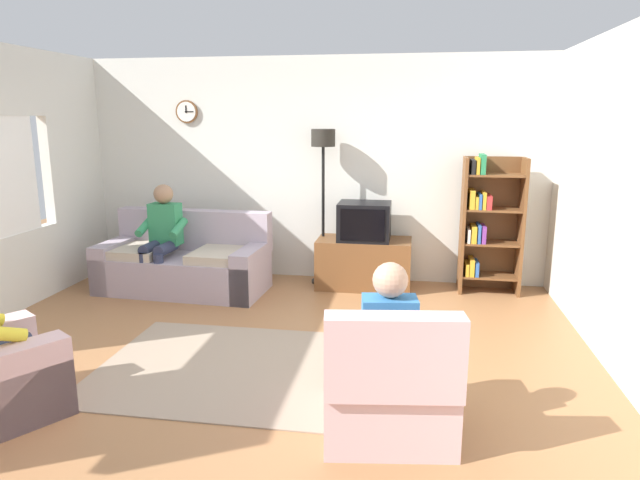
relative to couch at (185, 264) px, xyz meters
name	(u,v)px	position (x,y,z in m)	size (l,w,h in m)	color
ground_plane	(258,362)	(1.38, -1.80, -0.31)	(12.00, 12.00, 0.00)	#9E6B42
back_wall_assembly	(314,170)	(1.38, 0.86, 1.04)	(6.20, 0.17, 2.70)	silver
couch	(185,264)	(0.00, 0.00, 0.00)	(1.94, 0.98, 0.90)	#A899A8
tv_stand	(364,263)	(2.05, 0.45, -0.02)	(1.10, 0.56, 0.58)	brown
tv	(364,221)	(2.05, 0.43, 0.49)	(0.60, 0.49, 0.44)	black
bookshelf	(487,222)	(3.44, 0.53, 0.50)	(0.68, 0.36, 1.59)	brown
floor_lamp	(323,164)	(1.55, 0.55, 1.14)	(0.28, 0.28, 1.85)	black
armchair_near_bookshelf	(387,388)	(2.48, -2.65, -0.02)	(0.91, 0.98, 0.90)	beige
area_rug	(237,367)	(1.24, -1.94, -0.31)	(2.20, 1.70, 0.01)	gray
person_on_couch	(162,233)	(-0.21, -0.11, 0.39)	(0.53, 0.55, 1.24)	#338C59
person_in_right_armchair	(387,337)	(2.47, -2.57, 0.29)	(0.55, 0.57, 1.12)	#3372B2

